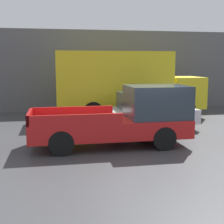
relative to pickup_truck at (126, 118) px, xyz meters
name	(u,v)px	position (x,y,z in m)	size (l,w,h in m)	color
ground_plane	(143,145)	(0.61, -0.10, -1.00)	(60.00, 60.00, 0.00)	#3D3D3F
building_wall	(103,70)	(0.61, 8.92, 1.49)	(28.00, 0.15, 4.97)	#56565B
pickup_truck	(126,118)	(0.00, 0.00, 0.00)	(5.57, 1.98, 2.14)	red
car	(145,111)	(1.50, 2.62, -0.16)	(4.58, 1.87, 1.66)	silver
delivery_truck	(123,83)	(1.19, 5.72, 0.89)	(7.92, 2.33, 3.53)	gold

